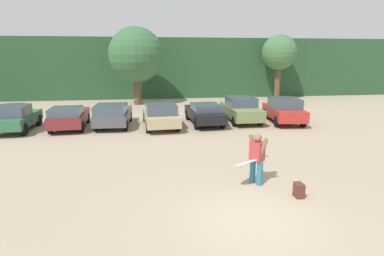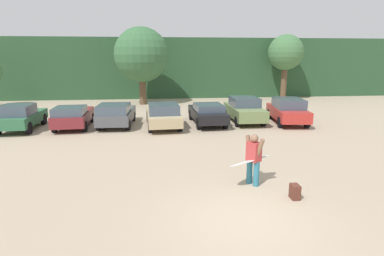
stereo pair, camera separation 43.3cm
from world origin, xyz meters
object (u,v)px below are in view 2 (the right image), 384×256
(parked_car_forest_green, at_px, (20,117))
(parked_car_olive_green, at_px, (244,109))
(parked_car_black, at_px, (207,113))
(surfboard_white, at_px, (251,161))
(parked_car_tan, at_px, (163,114))
(parked_car_red, at_px, (288,110))
(backpack_dropped, at_px, (295,192))
(parked_car_dark_gray, at_px, (116,114))
(parked_car_maroon, at_px, (73,116))
(person_adult, at_px, (254,157))

(parked_car_forest_green, bearing_deg, parked_car_olive_green, -87.73)
(parked_car_black, relative_size, surfboard_white, 2.31)
(parked_car_tan, distance_m, parked_car_olive_green, 5.45)
(parked_car_red, distance_m, backpack_dropped, 11.37)
(parked_car_dark_gray, height_order, parked_car_black, parked_car_dark_gray)
(parked_car_maroon, distance_m, person_adult, 12.58)
(parked_car_dark_gray, distance_m, person_adult, 11.21)
(parked_car_tan, xyz_separation_m, parked_car_black, (2.83, 0.37, -0.03))
(parked_car_dark_gray, height_order, parked_car_red, parked_car_red)
(parked_car_dark_gray, xyz_separation_m, parked_car_black, (5.70, -0.03, -0.04))
(parked_car_forest_green, height_order, surfboard_white, parked_car_forest_green)
(parked_car_dark_gray, relative_size, parked_car_red, 0.96)
(parked_car_dark_gray, xyz_separation_m, surfboard_white, (5.64, -9.58, 0.06))
(parked_car_maroon, height_order, parked_car_olive_green, parked_car_olive_green)
(parked_car_maroon, relative_size, parked_car_red, 0.96)
(parked_car_tan, distance_m, surfboard_white, 9.59)
(parked_car_tan, relative_size, person_adult, 2.79)
(parked_car_forest_green, bearing_deg, person_adult, -131.18)
(parked_car_olive_green, bearing_deg, parked_car_dark_gray, 93.69)
(parked_car_red, xyz_separation_m, backpack_dropped, (-4.23, -10.53, -0.62))
(parked_car_black, relative_size, parked_car_olive_green, 1.00)
(parked_car_maroon, height_order, parked_car_black, parked_car_maroon)
(parked_car_dark_gray, height_order, person_adult, person_adult)
(parked_car_red, bearing_deg, surfboard_white, 157.28)
(parked_car_maroon, height_order, parked_car_tan, parked_car_tan)
(parked_car_black, distance_m, surfboard_white, 9.55)
(parked_car_forest_green, xyz_separation_m, parked_car_dark_gray, (5.44, 0.41, -0.02))
(parked_car_tan, height_order, person_adult, person_adult)
(parked_car_black, xyz_separation_m, person_adult, (0.01, -9.61, 0.26))
(person_adult, relative_size, backpack_dropped, 3.89)
(backpack_dropped, bearing_deg, person_adult, 128.79)
(parked_car_maroon, height_order, parked_car_red, parked_car_red)
(parked_car_dark_gray, bearing_deg, parked_car_forest_green, 96.47)
(parked_car_olive_green, height_order, parked_car_red, parked_car_red)
(parked_car_red, relative_size, backpack_dropped, 9.65)
(parked_car_black, bearing_deg, parked_car_maroon, 87.85)
(person_adult, distance_m, backpack_dropped, 1.70)
(backpack_dropped, bearing_deg, parked_car_red, 68.13)
(parked_car_tan, bearing_deg, parked_car_dark_gray, 78.49)
(parked_car_olive_green, xyz_separation_m, backpack_dropped, (-1.58, -11.33, -0.60))
(parked_car_forest_green, distance_m, parked_car_dark_gray, 5.46)
(parked_car_tan, xyz_separation_m, surfboard_white, (2.77, -9.18, 0.07))
(parked_car_forest_green, height_order, parked_car_maroon, parked_car_forest_green)
(parked_car_dark_gray, bearing_deg, backpack_dropped, -146.20)
(backpack_dropped, bearing_deg, parked_car_black, 95.09)
(parked_car_tan, distance_m, backpack_dropped, 11.11)
(parked_car_forest_green, xyz_separation_m, surfboard_white, (11.08, -9.18, 0.04))
(parked_car_forest_green, distance_m, parked_car_olive_green, 13.72)
(parked_car_black, bearing_deg, person_adult, 177.12)
(parked_car_tan, distance_m, parked_car_red, 8.02)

